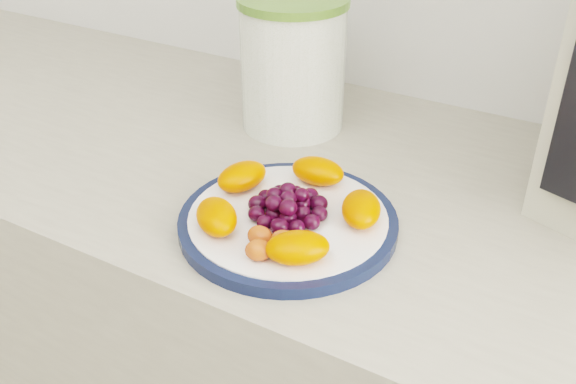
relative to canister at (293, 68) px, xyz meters
The scene contains 5 objects.
plate_rim 0.29m from the canister, 61.68° to the right, with size 0.26×0.26×0.01m, color #0F1936.
plate_face 0.29m from the canister, 61.68° to the right, with size 0.24×0.24×0.02m, color white.
canister is the anchor object (origin of this frame).
canister_lid 0.10m from the canister, ahead, with size 0.16×0.16×0.01m, color #557C2F.
fruit_plate 0.29m from the canister, 62.17° to the right, with size 0.23×0.22×0.03m.
Camera 1 is at (0.22, 0.51, 1.34)m, focal length 40.00 mm.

